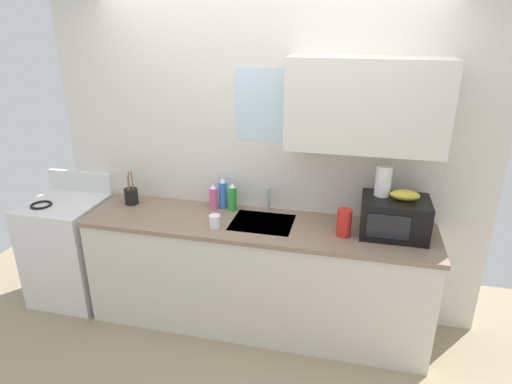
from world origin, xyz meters
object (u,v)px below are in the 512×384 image
(dish_soap_bottle_green, at_px, (233,198))
(dish_soap_bottle_pink, at_px, (214,197))
(utensil_crock, at_px, (131,196))
(dish_soap_bottle_blue, at_px, (223,194))
(microwave, at_px, (394,217))
(banana_bunch, at_px, (405,195))
(cereal_canister, at_px, (344,223))
(mug_white, at_px, (215,221))
(paper_towel_roll, at_px, (383,181))
(stove_range, at_px, (70,249))

(dish_soap_bottle_green, bearing_deg, dish_soap_bottle_pink, -176.81)
(dish_soap_bottle_pink, relative_size, utensil_crock, 0.74)
(dish_soap_bottle_green, xyz_separation_m, dish_soap_bottle_blue, (-0.09, 0.03, 0.01))
(dish_soap_bottle_blue, bearing_deg, microwave, -7.41)
(banana_bunch, bearing_deg, cereal_canister, -165.62)
(utensil_crock, bearing_deg, mug_white, -17.77)
(microwave, bearing_deg, paper_towel_roll, 152.62)
(dish_soap_bottle_green, xyz_separation_m, dish_soap_bottle_pink, (-0.16, -0.01, -0.01))
(dish_soap_bottle_blue, relative_size, mug_white, 2.66)
(dish_soap_bottle_pink, bearing_deg, cereal_canister, -12.41)
(microwave, bearing_deg, dish_soap_bottle_blue, 172.59)
(mug_white, xyz_separation_m, utensil_crock, (-0.81, 0.26, 0.02))
(stove_range, xyz_separation_m, dish_soap_bottle_green, (1.43, 0.18, 0.55))
(banana_bunch, bearing_deg, dish_soap_bottle_blue, 172.93)
(mug_white, bearing_deg, microwave, 8.49)
(mug_white, bearing_deg, dish_soap_bottle_pink, 109.97)
(dish_soap_bottle_pink, height_order, cereal_canister, dish_soap_bottle_pink)
(dish_soap_bottle_blue, height_order, dish_soap_bottle_pink, dish_soap_bottle_blue)
(dish_soap_bottle_green, distance_m, dish_soap_bottle_blue, 0.10)
(dish_soap_bottle_green, height_order, utensil_crock, utensil_crock)
(dish_soap_bottle_green, bearing_deg, mug_white, -96.96)
(mug_white, height_order, utensil_crock, utensil_crock)
(microwave, distance_m, banana_bunch, 0.18)
(microwave, height_order, dish_soap_bottle_pink, microwave)
(mug_white, bearing_deg, banana_bunch, 8.23)
(banana_bunch, bearing_deg, microwave, -178.23)
(dish_soap_bottle_pink, xyz_separation_m, cereal_canister, (1.04, -0.23, -0.00))
(dish_soap_bottle_blue, bearing_deg, utensil_crock, -172.56)
(mug_white, bearing_deg, paper_towel_roll, 11.65)
(cereal_canister, relative_size, utensil_crock, 0.69)
(cereal_canister, bearing_deg, dish_soap_bottle_blue, 164.54)
(microwave, height_order, dish_soap_bottle_blue, microwave)
(microwave, bearing_deg, dish_soap_bottle_pink, 174.60)
(dish_soap_bottle_pink, bearing_deg, microwave, -5.40)
(paper_towel_roll, xyz_separation_m, dish_soap_bottle_blue, (-1.21, 0.12, -0.26))
(paper_towel_roll, xyz_separation_m, dish_soap_bottle_pink, (-1.28, 0.08, -0.28))
(dish_soap_bottle_blue, relative_size, utensil_crock, 0.89)
(dish_soap_bottle_pink, bearing_deg, stove_range, -172.17)
(dish_soap_bottle_pink, xyz_separation_m, mug_white, (0.12, -0.32, -0.05))
(stove_range, relative_size, dish_soap_bottle_pink, 5.11)
(stove_range, distance_m, dish_soap_bottle_blue, 1.47)
(cereal_canister, bearing_deg, microwave, 16.17)
(paper_towel_roll, bearing_deg, dish_soap_bottle_pink, 176.48)
(dish_soap_bottle_green, bearing_deg, microwave, -6.48)
(paper_towel_roll, height_order, dish_soap_bottle_green, paper_towel_roll)
(dish_soap_bottle_green, bearing_deg, paper_towel_roll, -4.45)
(utensil_crock, bearing_deg, dish_soap_bottle_green, 4.55)
(stove_range, distance_m, microwave, 2.72)
(dish_soap_bottle_green, distance_m, utensil_crock, 0.85)
(banana_bunch, height_order, dish_soap_bottle_pink, banana_bunch)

